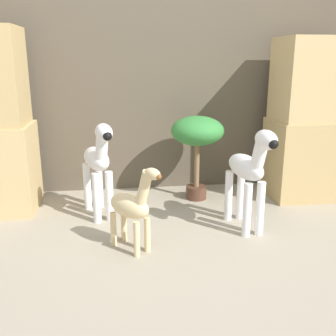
{
  "coord_description": "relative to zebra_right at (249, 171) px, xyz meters",
  "views": [
    {
      "loc": [
        -0.31,
        -1.83,
        1.1
      ],
      "look_at": [
        0.03,
        0.69,
        0.38
      ],
      "focal_mm": 42.0,
      "sensor_mm": 36.0,
      "label": 1
    }
  ],
  "objects": [
    {
      "name": "rock_pillar_right",
      "position": [
        0.71,
        0.6,
        0.2
      ],
      "size": [
        0.63,
        0.46,
        1.25
      ],
      "color": "tan",
      "rests_on": "ground_plane"
    },
    {
      "name": "ground_plane",
      "position": [
        -0.52,
        -0.47,
        -0.4
      ],
      "size": [
        14.0,
        14.0,
        0.0
      ],
      "primitive_type": "plane",
      "color": "#9E937F"
    },
    {
      "name": "zebra_right",
      "position": [
        0.0,
        0.0,
        0.0
      ],
      "size": [
        0.21,
        0.55,
        0.7
      ],
      "color": "white",
      "rests_on": "ground_plane"
    },
    {
      "name": "zebra_left",
      "position": [
        -0.96,
        0.35,
        0.0
      ],
      "size": [
        0.27,
        0.54,
        0.7
      ],
      "color": "white",
      "rests_on": "ground_plane"
    },
    {
      "name": "giraffe_figurine",
      "position": [
        -0.75,
        -0.18,
        -0.13
      ],
      "size": [
        0.33,
        0.37,
        0.53
      ],
      "color": "beige",
      "rests_on": "ground_plane"
    },
    {
      "name": "wall_back",
      "position": [
        -0.52,
        1.0,
        0.7
      ],
      "size": [
        6.4,
        0.08,
        2.2
      ],
      "color": "brown",
      "rests_on": "ground_plane"
    },
    {
      "name": "potted_palm_front",
      "position": [
        -0.2,
        0.63,
        0.11
      ],
      "size": [
        0.41,
        0.41,
        0.67
      ],
      "color": "#513323",
      "rests_on": "ground_plane"
    }
  ]
}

